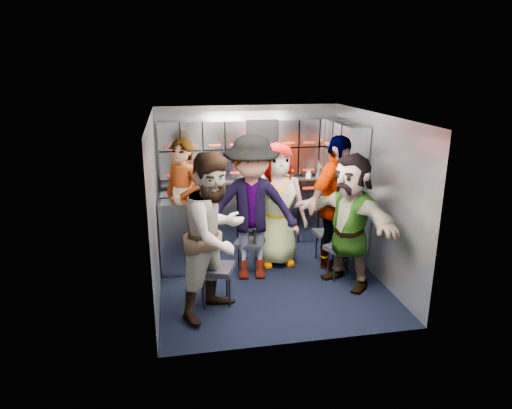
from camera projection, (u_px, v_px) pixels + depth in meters
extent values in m
plane|color=black|center=(269.00, 277.00, 6.01)|extent=(3.00, 3.00, 0.00)
cube|color=gray|center=(249.00, 174.00, 7.11)|extent=(2.80, 0.04, 2.10)
cube|color=gray|center=(155.00, 207.00, 5.45)|extent=(0.04, 3.00, 2.10)
cube|color=gray|center=(374.00, 195.00, 5.94)|extent=(0.04, 3.00, 2.10)
cube|color=silver|center=(270.00, 116.00, 5.39)|extent=(2.80, 3.00, 0.02)
cube|color=gray|center=(251.00, 212.00, 7.07)|extent=(2.68, 0.38, 0.99)
cube|color=gray|center=(174.00, 233.00, 6.18)|extent=(0.38, 0.76, 0.99)
cube|color=silver|center=(251.00, 179.00, 6.92)|extent=(2.68, 0.42, 0.03)
cube|color=gray|center=(251.00, 147.00, 6.84)|extent=(2.68, 0.28, 0.82)
cube|color=gray|center=(345.00, 152.00, 6.44)|extent=(0.28, 1.00, 0.82)
cube|color=gray|center=(344.00, 221.00, 6.64)|extent=(0.28, 1.20, 1.00)
cube|color=#B22312|center=(254.00, 191.00, 6.77)|extent=(2.60, 0.02, 0.03)
cube|color=black|center=(215.00, 269.00, 5.23)|extent=(0.50, 0.49, 0.06)
cylinder|color=black|center=(204.00, 293.00, 5.15)|extent=(0.03, 0.03, 0.42)
cylinder|color=black|center=(230.00, 291.00, 5.20)|extent=(0.03, 0.03, 0.42)
cylinder|color=black|center=(202.00, 283.00, 5.39)|extent=(0.03, 0.03, 0.42)
cylinder|color=black|center=(227.00, 281.00, 5.44)|extent=(0.03, 0.03, 0.42)
cube|color=black|center=(250.00, 243.00, 6.08)|extent=(0.47, 0.46, 0.06)
cylinder|color=black|center=(241.00, 262.00, 6.01)|extent=(0.02, 0.02, 0.38)
cylinder|color=black|center=(261.00, 260.00, 6.06)|extent=(0.02, 0.02, 0.38)
cylinder|color=black|center=(239.00, 255.00, 6.23)|extent=(0.02, 0.02, 0.38)
cylinder|color=black|center=(258.00, 253.00, 6.27)|extent=(0.02, 0.02, 0.38)
cube|color=black|center=(273.00, 231.00, 6.51)|extent=(0.43, 0.42, 0.06)
cylinder|color=black|center=(266.00, 249.00, 6.44)|extent=(0.02, 0.02, 0.38)
cylinder|color=black|center=(284.00, 247.00, 6.48)|extent=(0.02, 0.02, 0.38)
cylinder|color=black|center=(263.00, 243.00, 6.65)|extent=(0.02, 0.02, 0.38)
cylinder|color=black|center=(280.00, 241.00, 6.70)|extent=(0.02, 0.02, 0.38)
cube|color=black|center=(329.00, 234.00, 6.37)|extent=(0.38, 0.36, 0.06)
cylinder|color=black|center=(322.00, 252.00, 6.30)|extent=(0.02, 0.02, 0.39)
cylinder|color=black|center=(341.00, 251.00, 6.35)|extent=(0.02, 0.02, 0.39)
cylinder|color=black|center=(316.00, 246.00, 6.52)|extent=(0.02, 0.02, 0.39)
cylinder|color=black|center=(335.00, 244.00, 6.57)|extent=(0.02, 0.02, 0.39)
cube|color=black|center=(342.00, 248.00, 5.89)|extent=(0.48, 0.47, 0.06)
cylinder|color=black|center=(334.00, 268.00, 5.82)|extent=(0.02, 0.02, 0.39)
cylinder|color=black|center=(355.00, 266.00, 5.87)|extent=(0.02, 0.02, 0.39)
cylinder|color=black|center=(328.00, 261.00, 6.04)|extent=(0.02, 0.02, 0.39)
cylinder|color=black|center=(348.00, 259.00, 6.09)|extent=(0.02, 0.02, 0.39)
imported|color=black|center=(183.00, 203.00, 6.23)|extent=(0.75, 0.74, 1.75)
imported|color=black|center=(216.00, 235.00, 4.92)|extent=(1.12, 1.12, 1.83)
imported|color=black|center=(252.00, 209.00, 5.75)|extent=(1.28, 0.83, 1.87)
imported|color=black|center=(277.00, 205.00, 6.20)|extent=(0.87, 0.60, 1.71)
imported|color=black|center=(335.00, 204.00, 6.05)|extent=(1.13, 0.98, 1.82)
imported|color=black|center=(349.00, 221.00, 5.59)|extent=(1.20, 1.61, 1.69)
cylinder|color=white|center=(208.00, 172.00, 6.71)|extent=(0.06, 0.06, 0.28)
cylinder|color=white|center=(263.00, 169.00, 6.86)|extent=(0.06, 0.06, 0.28)
cylinder|color=white|center=(318.00, 169.00, 7.02)|extent=(0.07, 0.07, 0.22)
cylinder|color=beige|center=(222.00, 177.00, 6.77)|extent=(0.08, 0.08, 0.10)
cylinder|color=beige|center=(308.00, 173.00, 7.00)|extent=(0.07, 0.07, 0.10)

